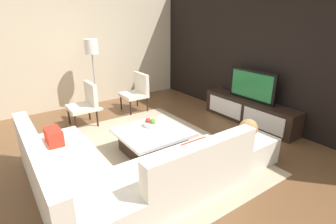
{
  "coord_description": "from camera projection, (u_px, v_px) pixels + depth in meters",
  "views": [
    {
      "loc": [
        3.15,
        -1.89,
        2.14
      ],
      "look_at": [
        -0.33,
        0.57,
        0.53
      ],
      "focal_mm": 27.75,
      "sensor_mm": 36.0,
      "label": 1
    }
  ],
  "objects": [
    {
      "name": "ground_plane",
      "position": [
        151.0,
        156.0,
        4.19
      ],
      "size": [
        14.0,
        14.0,
        0.0
      ],
      "primitive_type": "plane",
      "color": "brown"
    },
    {
      "name": "feature_wall_back",
      "position": [
        265.0,
        54.0,
        5.15
      ],
      "size": [
        6.4,
        0.12,
        2.8
      ],
      "primitive_type": "cube",
      "color": "black",
      "rests_on": "ground"
    },
    {
      "name": "side_wall_left",
      "position": [
        87.0,
        47.0,
        6.24
      ],
      "size": [
        0.12,
        5.2,
        2.8
      ],
      "primitive_type": "cube",
      "color": "beige",
      "rests_on": "ground"
    },
    {
      "name": "area_rug",
      "position": [
        148.0,
        153.0,
        4.26
      ],
      "size": [
        3.43,
        2.72,
        0.01
      ],
      "primitive_type": "cube",
      "color": "tan",
      "rests_on": "ground"
    },
    {
      "name": "media_console",
      "position": [
        249.0,
        111.0,
        5.39
      ],
      "size": [
        2.11,
        0.43,
        0.5
      ],
      "color": "black",
      "rests_on": "ground"
    },
    {
      "name": "television",
      "position": [
        252.0,
        85.0,
        5.2
      ],
      "size": [
        1.07,
        0.06,
        0.62
      ],
      "color": "black",
      "rests_on": "media_console"
    },
    {
      "name": "sectional_couch",
      "position": [
        115.0,
        174.0,
        3.24
      ],
      "size": [
        2.36,
        2.43,
        0.81
      ],
      "color": "silver",
      "rests_on": "ground"
    },
    {
      "name": "coffee_table",
      "position": [
        153.0,
        141.0,
        4.24
      ],
      "size": [
        1.0,
        1.08,
        0.38
      ],
      "color": "black",
      "rests_on": "ground"
    },
    {
      "name": "accent_chair_near",
      "position": [
        86.0,
        102.0,
        5.23
      ],
      "size": [
        0.55,
        0.51,
        0.87
      ],
      "rotation": [
        0.0,
        0.0,
        -0.16
      ],
      "color": "black",
      "rests_on": "ground"
    },
    {
      "name": "floor_lamp",
      "position": [
        92.0,
        52.0,
        5.72
      ],
      "size": [
        0.3,
        0.3,
        1.64
      ],
      "color": "#A5A5AA",
      "rests_on": "ground"
    },
    {
      "name": "ottoman",
      "position": [
        246.0,
        148.0,
        4.01
      ],
      "size": [
        0.7,
        0.7,
        0.4
      ],
      "primitive_type": "cube",
      "color": "silver",
      "rests_on": "ground"
    },
    {
      "name": "fruit_bowl",
      "position": [
        152.0,
        123.0,
        4.35
      ],
      "size": [
        0.28,
        0.28,
        0.14
      ],
      "color": "silver",
      "rests_on": "coffee_table"
    },
    {
      "name": "accent_chair_far",
      "position": [
        137.0,
        90.0,
        6.05
      ],
      "size": [
        0.56,
        0.52,
        0.87
      ],
      "rotation": [
        0.0,
        0.0,
        0.1
      ],
      "color": "black",
      "rests_on": "ground"
    },
    {
      "name": "decorative_ball",
      "position": [
        248.0,
        128.0,
        3.89
      ],
      "size": [
        0.28,
        0.28,
        0.28
      ],
      "primitive_type": "sphere",
      "color": "#AD8451",
      "rests_on": "ottoman"
    }
  ]
}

